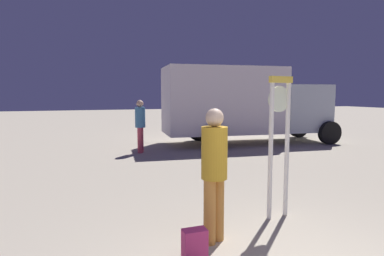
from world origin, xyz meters
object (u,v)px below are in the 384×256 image
at_px(standing_clock, 279,133).
at_px(person_distant, 140,123).
at_px(person_near_clock, 214,169).
at_px(box_truck_near, 242,103).
at_px(backpack, 194,246).

distance_m(standing_clock, person_distant, 6.49).
distance_m(standing_clock, person_near_clock, 1.44).
distance_m(person_distant, box_truck_near, 4.32).
relative_size(backpack, person_distant, 0.22).
height_order(backpack, person_distant, person_distant).
bearing_deg(standing_clock, box_truck_near, 66.10).
bearing_deg(person_near_clock, person_distant, 87.71).
relative_size(person_near_clock, backpack, 4.57).
relative_size(standing_clock, person_near_clock, 1.26).
height_order(person_distant, box_truck_near, box_truck_near).
bearing_deg(person_distant, person_near_clock, -92.29).
distance_m(standing_clock, backpack, 2.25).
height_order(person_near_clock, person_distant, person_near_clock).
relative_size(person_near_clock, box_truck_near, 0.25).
xyz_separation_m(standing_clock, backpack, (-1.72, -0.87, -1.17)).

